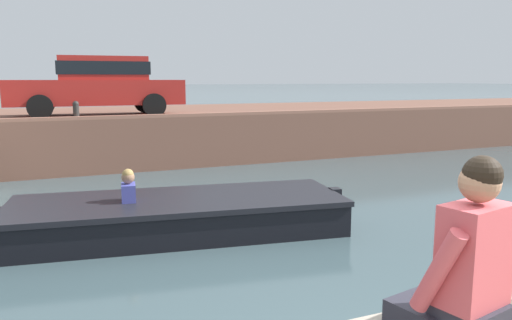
# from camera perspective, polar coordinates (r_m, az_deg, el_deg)

# --- Properties ---
(ground_plane) EXTENTS (400.00, 400.00, 0.00)m
(ground_plane) POSITION_cam_1_polar(r_m,az_deg,el_deg) (8.08, -4.51, -7.50)
(ground_plane) COLOR #3D5156
(far_quay_wall) EXTENTS (60.00, 6.00, 1.36)m
(far_quay_wall) POSITION_cam_1_polar(r_m,az_deg,el_deg) (15.78, -13.94, 3.00)
(far_quay_wall) COLOR brown
(far_quay_wall) RESTS_ON ground
(far_wall_coping) EXTENTS (60.00, 0.24, 0.08)m
(far_wall_coping) POSITION_cam_1_polar(r_m,az_deg,el_deg) (12.89, -12.04, 4.93)
(far_wall_coping) COLOR #925F4C
(far_wall_coping) RESTS_ON far_quay_wall
(motorboat_passing) EXTENTS (6.06, 2.43, 1.03)m
(motorboat_passing) POSITION_cam_1_polar(r_m,az_deg,el_deg) (7.69, -10.56, -6.38)
(motorboat_passing) COLOR black
(motorboat_passing) RESTS_ON ground
(car_left_inner_red) EXTENTS (4.44, 2.02, 1.54)m
(car_left_inner_red) POSITION_cam_1_polar(r_m,az_deg,el_deg) (13.89, -17.51, 8.34)
(car_left_inner_red) COLOR #B2231E
(car_left_inner_red) RESTS_ON far_quay_wall
(mooring_bollard_mid) EXTENTS (0.15, 0.15, 0.44)m
(mooring_bollard_mid) POSITION_cam_1_polar(r_m,az_deg,el_deg) (12.80, -19.88, 5.45)
(mooring_bollard_mid) COLOR #2D2B28
(mooring_bollard_mid) RESTS_ON far_quay_wall
(person_seated_left) EXTENTS (0.58, 0.59, 0.97)m
(person_seated_left) POSITION_cam_1_polar(r_m,az_deg,el_deg) (2.80, 22.76, -11.45)
(person_seated_left) COLOR #282833
(person_seated_left) RESTS_ON near_quay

